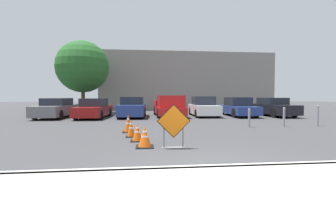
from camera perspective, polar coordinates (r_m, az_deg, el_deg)
ground_plane at (r=14.56m, az=-0.44°, el=-3.88°), size 96.00×96.00×0.00m
sidewalk_strip at (r=3.55m, az=18.93°, el=-22.79°), size 26.83×3.01×0.14m
curb_lip at (r=4.86m, az=11.19°, el=-15.69°), size 26.83×0.20×0.14m
road_closed_sign at (r=6.71m, az=1.44°, el=-5.10°), size 1.01×0.20×1.33m
traffic_cone_nearest at (r=6.98m, az=-5.93°, el=-8.05°), size 0.54×0.54×0.65m
traffic_cone_second at (r=7.92m, az=-7.79°, el=-6.88°), size 0.47×0.47×0.63m
traffic_cone_third at (r=8.77m, az=-9.35°, el=-5.84°), size 0.41×0.41×0.68m
traffic_cone_fourth at (r=9.87m, az=-10.08°, el=-4.67°), size 0.48×0.48×0.77m
parked_car_nearest at (r=18.27m, az=-26.42°, el=-0.79°), size 1.96×4.68×1.41m
parked_car_second at (r=17.08m, az=-18.28°, el=-0.92°), size 2.02×4.53×1.40m
parked_car_third at (r=16.90m, az=-9.01°, el=-0.69°), size 1.99×4.13×1.51m
pickup_truck at (r=17.13m, az=0.26°, el=-0.53°), size 2.18×5.07×1.61m
parked_car_fourth at (r=17.80m, az=8.98°, el=-0.54°), size 1.88×4.10×1.54m
parked_car_fifth at (r=18.55m, az=17.32°, el=-0.56°), size 1.95×4.72×1.47m
parked_car_sixth at (r=19.55m, az=25.06°, el=-0.52°), size 1.84×4.62×1.44m
bollard_nearest at (r=12.02m, az=19.92°, el=-2.94°), size 0.12×0.12×0.94m
bollard_second at (r=12.94m, az=27.38°, el=-2.59°), size 0.12×0.12×0.99m
bollard_third at (r=14.04m, az=33.76°, el=-2.12°), size 0.12×0.12×1.11m
building_facade_backdrop at (r=27.48m, az=4.53°, el=5.82°), size 19.82×5.00×6.52m
street_tree_behind_lot at (r=21.87m, az=-20.86°, el=9.04°), size 4.63×4.63×6.52m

